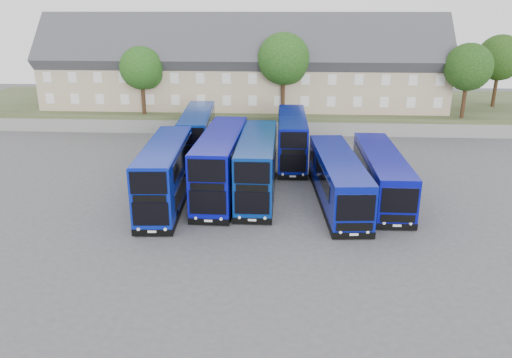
# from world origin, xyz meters

# --- Properties ---
(ground) EXTENTS (120.00, 120.00, 0.00)m
(ground) POSITION_xyz_m (0.00, 0.00, 0.00)
(ground) COLOR #4C4C51
(ground) RESTS_ON ground
(retaining_wall) EXTENTS (70.00, 0.40, 1.50)m
(retaining_wall) POSITION_xyz_m (0.00, 24.00, 0.75)
(retaining_wall) COLOR slate
(retaining_wall) RESTS_ON ground
(earth_bank) EXTENTS (80.00, 20.00, 2.00)m
(earth_bank) POSITION_xyz_m (0.00, 34.00, 1.00)
(earth_bank) COLOR #3F4829
(earth_bank) RESTS_ON ground
(terrace_row) EXTENTS (48.00, 10.40, 11.20)m
(terrace_row) POSITION_xyz_m (-3.00, 30.00, 6.60)
(terrace_row) COLOR tan
(terrace_row) RESTS_ON earth_bank
(dd_front_left) EXTENTS (3.28, 11.53, 4.53)m
(dd_front_left) POSITION_xyz_m (-6.25, 2.61, 2.23)
(dd_front_left) COLOR #081CA0
(dd_front_left) RESTS_ON ground
(dd_front_mid) EXTENTS (3.07, 12.18, 4.82)m
(dd_front_mid) POSITION_xyz_m (-2.47, 4.87, 2.37)
(dd_front_mid) COLOR #080CA1
(dd_front_mid) RESTS_ON ground
(dd_front_right) EXTENTS (2.65, 11.55, 4.59)m
(dd_front_right) POSITION_xyz_m (0.28, 4.88, 2.25)
(dd_front_right) COLOR navy
(dd_front_right) RESTS_ON ground
(dd_rear_left) EXTENTS (3.41, 11.45, 4.49)m
(dd_rear_left) POSITION_xyz_m (-5.91, 14.28, 2.21)
(dd_rear_left) COLOR navy
(dd_rear_left) RESTS_ON ground
(dd_rear_right) EXTENTS (2.66, 10.98, 4.35)m
(dd_rear_right) POSITION_xyz_m (2.98, 13.74, 2.13)
(dd_rear_right) COLOR #070E90
(dd_rear_right) RESTS_ON ground
(coach_east_a) EXTENTS (3.68, 13.06, 3.53)m
(coach_east_a) POSITION_xyz_m (6.28, 3.71, 1.73)
(coach_east_a) COLOR #07138D
(coach_east_a) RESTS_ON ground
(coach_east_b) EXTENTS (2.73, 12.67, 3.46)m
(coach_east_b) POSITION_xyz_m (9.69, 5.12, 1.70)
(coach_east_b) COLOR #080B96
(coach_east_b) RESTS_ON ground
(tree_west) EXTENTS (4.80, 4.80, 7.65)m
(tree_west) POSITION_xyz_m (-13.85, 25.10, 7.05)
(tree_west) COLOR #382314
(tree_west) RESTS_ON earth_bank
(tree_mid) EXTENTS (5.76, 5.76, 9.18)m
(tree_mid) POSITION_xyz_m (2.15, 25.60, 8.07)
(tree_mid) COLOR #382314
(tree_mid) RESTS_ON earth_bank
(tree_east) EXTENTS (5.12, 5.12, 8.16)m
(tree_east) POSITION_xyz_m (22.15, 25.10, 7.39)
(tree_east) COLOR #382314
(tree_east) RESTS_ON earth_bank
(tree_far) EXTENTS (5.44, 5.44, 8.67)m
(tree_far) POSITION_xyz_m (28.15, 32.10, 7.73)
(tree_far) COLOR #382314
(tree_far) RESTS_ON earth_bank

